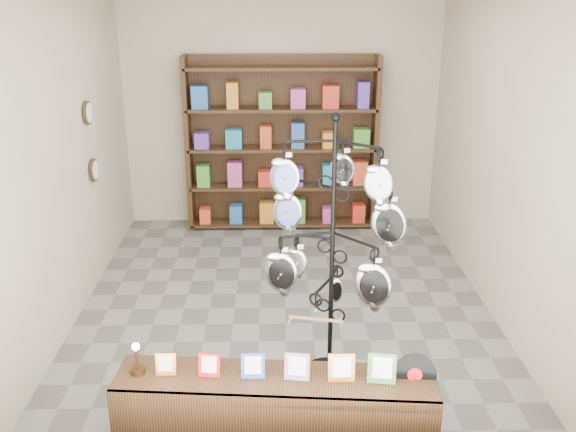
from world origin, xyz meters
name	(u,v)px	position (x,y,z in m)	size (l,w,h in m)	color
ground	(285,308)	(0.00, 0.00, 0.00)	(5.00, 5.00, 0.00)	slate
room_envelope	(285,124)	(0.00, 0.00, 1.85)	(5.00, 5.00, 5.00)	#C2B29C
display_tree	(333,233)	(0.34, -1.16, 1.26)	(1.16, 1.14, 2.18)	black
front_shelf	(275,410)	(-0.10, -1.97, 0.27)	(2.20, 0.62, 0.77)	black
back_shelving	(282,149)	(0.00, 2.30, 1.03)	(2.42, 0.36, 2.20)	black
wall_clocks	(91,142)	(-1.97, 0.80, 1.50)	(0.03, 0.24, 0.84)	black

